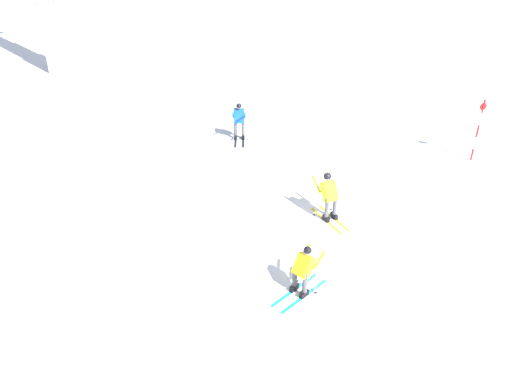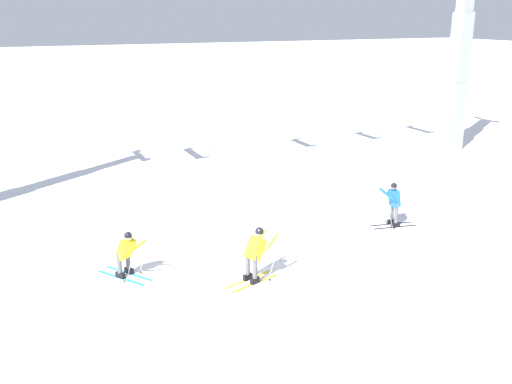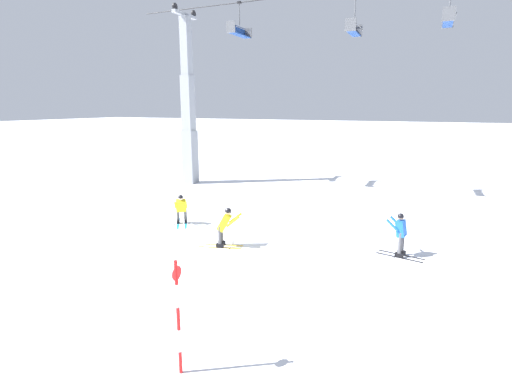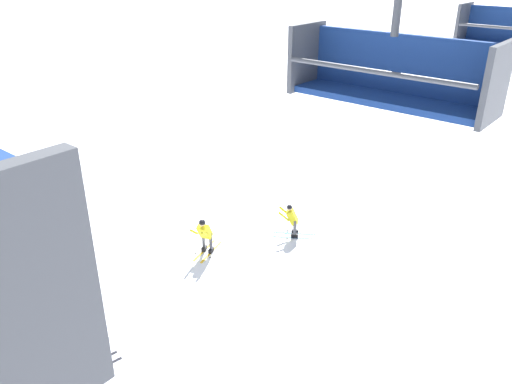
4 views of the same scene
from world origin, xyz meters
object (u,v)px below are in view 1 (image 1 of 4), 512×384
(trail_marker_pole, at_px, (478,129))
(skier_distant_uphill, at_px, (239,119))
(skier_carving_main, at_px, (329,193))
(skier_distant_downhill, at_px, (304,268))

(trail_marker_pole, relative_size, skier_distant_uphill, 1.44)
(skier_carving_main, relative_size, trail_marker_pole, 0.71)
(skier_distant_uphill, bearing_deg, trail_marker_pole, -112.66)
(skier_carving_main, distance_m, skier_distant_downhill, 3.59)
(skier_carving_main, height_order, skier_distant_uphill, skier_distant_uphill)
(trail_marker_pole, distance_m, skier_distant_uphill, 8.96)
(skier_distant_uphill, relative_size, skier_distant_downhill, 0.98)
(skier_carving_main, distance_m, trail_marker_pole, 7.02)
(trail_marker_pole, bearing_deg, skier_distant_downhill, 125.13)
(trail_marker_pole, distance_m, skier_distant_downhill, 10.04)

